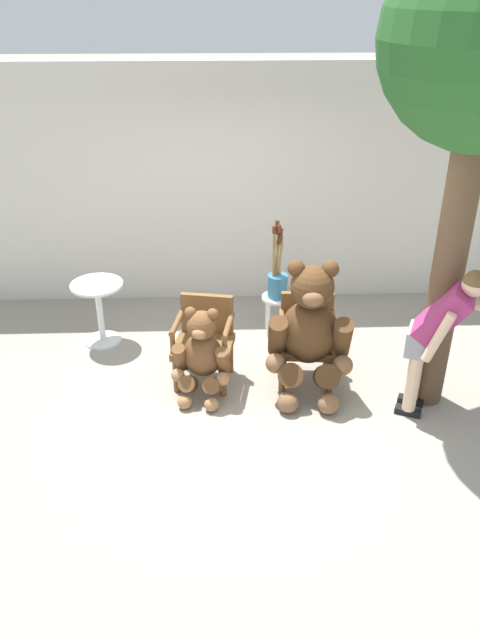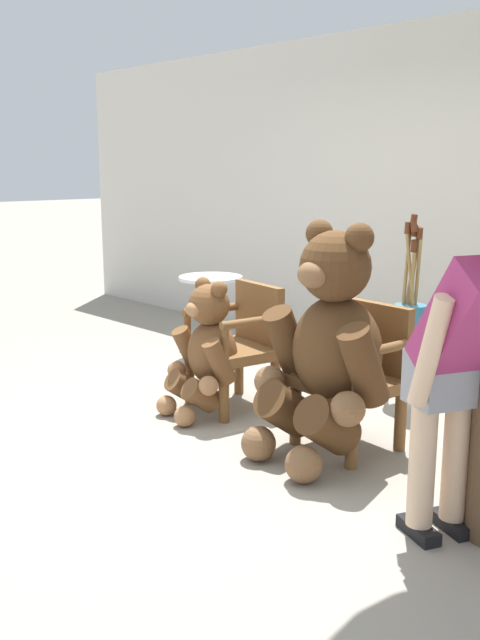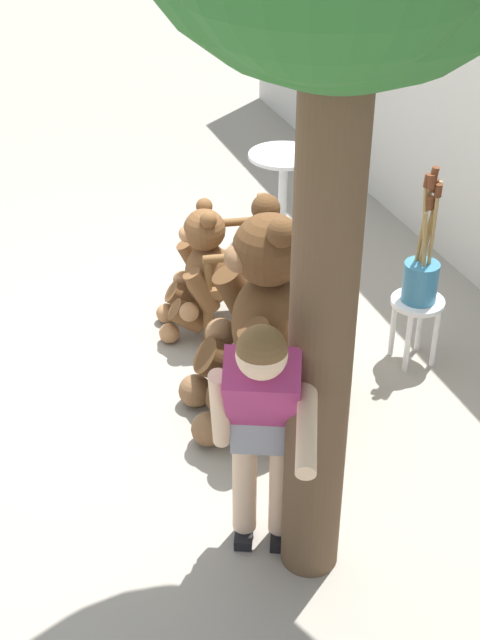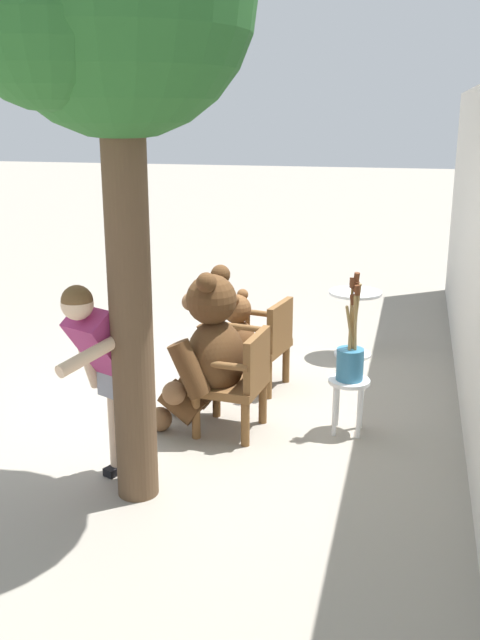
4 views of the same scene
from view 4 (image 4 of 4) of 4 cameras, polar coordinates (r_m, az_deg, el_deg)
ground_plane at (r=6.56m, az=-3.42°, el=-6.55°), size 60.00×60.00×0.00m
wooden_chair_left at (r=6.73m, az=1.87°, el=-1.75°), size 0.64×0.61×0.86m
wooden_chair_right at (r=5.80m, az=-0.22°, el=-4.73°), size 0.61×0.57×0.86m
teddy_bear_large at (r=5.81m, az=-2.63°, el=-2.56°), size 0.82×0.80×1.37m
teddy_bear_small at (r=6.82m, az=-0.48°, el=-1.55°), size 0.58×0.57×0.93m
person_visitor at (r=4.93m, az=-10.56°, el=-3.52°), size 0.89×0.50×1.49m
white_stool at (r=5.90m, az=8.69°, el=-5.67°), size 0.34×0.34×0.46m
brush_bucket at (r=5.80m, az=8.84°, el=-2.80°), size 0.22×0.22×0.89m
round_side_table at (r=7.73m, az=9.13°, el=0.32°), size 0.56×0.56×0.72m
patio_tree at (r=4.47m, az=-10.70°, el=23.07°), size 1.71×1.63×4.00m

